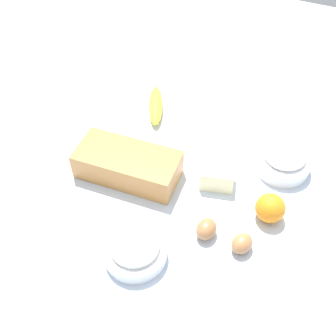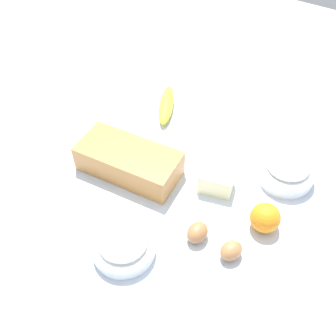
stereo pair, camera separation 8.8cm
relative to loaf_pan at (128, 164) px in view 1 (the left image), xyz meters
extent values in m
cube|color=silver|center=(0.11, 0.03, -0.05)|extent=(2.40, 2.40, 0.02)
cube|color=#B77A3D|center=(0.00, 0.00, 0.00)|extent=(0.29, 0.15, 0.08)
cube|color=black|center=(0.00, 0.00, 0.00)|extent=(0.28, 0.14, 0.07)
cylinder|color=white|center=(0.14, -0.22, -0.02)|extent=(0.15, 0.15, 0.04)
torus|color=white|center=(0.14, -0.22, -0.01)|extent=(0.15, 0.15, 0.01)
ellipsoid|color=white|center=(0.14, -0.22, 0.00)|extent=(0.12, 0.12, 0.04)
cylinder|color=white|center=(0.38, 0.20, -0.02)|extent=(0.15, 0.15, 0.04)
torus|color=white|center=(0.38, 0.20, 0.00)|extent=(0.15, 0.15, 0.01)
ellipsoid|color=white|center=(0.38, 0.20, 0.01)|extent=(0.12, 0.12, 0.04)
ellipsoid|color=yellow|center=(-0.05, 0.28, -0.02)|extent=(0.12, 0.19, 0.04)
sphere|color=orange|center=(0.39, 0.02, 0.00)|extent=(0.08, 0.08, 0.08)
cube|color=#F4EDB2|center=(0.24, 0.07, -0.01)|extent=(0.10, 0.08, 0.06)
ellipsoid|color=#AB7346|center=(0.36, -0.10, -0.02)|extent=(0.06, 0.07, 0.05)
ellipsoid|color=#A46E43|center=(0.27, -0.10, -0.02)|extent=(0.05, 0.07, 0.05)
camera|label=1|loc=(0.41, -0.64, 0.82)|focal=43.83mm
camera|label=2|loc=(0.49, -0.60, 0.82)|focal=43.83mm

